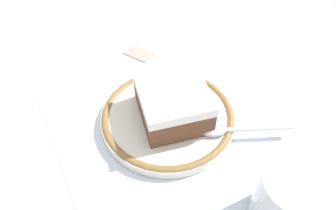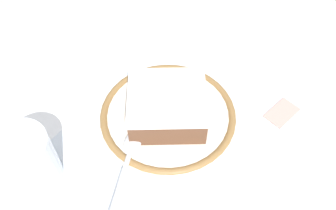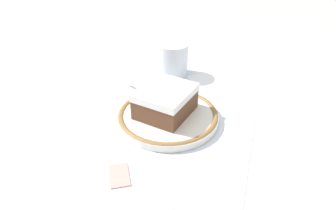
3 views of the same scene
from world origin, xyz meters
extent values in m
plane|color=#B7B2A8|center=(0.00, 0.00, 0.00)|extent=(2.40, 2.40, 0.00)
cube|color=silver|center=(0.00, 0.00, 0.00)|extent=(0.46, 0.32, 0.00)
cylinder|color=silver|center=(0.03, 0.00, 0.01)|extent=(0.19, 0.19, 0.01)
torus|color=olive|center=(0.03, 0.00, 0.01)|extent=(0.19, 0.19, 0.01)
cube|color=brown|center=(0.03, -0.01, 0.03)|extent=(0.12, 0.11, 0.04)
cube|color=white|center=(0.03, -0.01, 0.06)|extent=(0.12, 0.11, 0.01)
ellipsoid|color=silver|center=(-0.02, -0.04, 0.02)|extent=(0.04, 0.04, 0.01)
cylinder|color=silver|center=(-0.05, -0.10, 0.02)|extent=(0.05, 0.08, 0.01)
cylinder|color=silver|center=(-0.15, -0.04, 0.04)|extent=(0.07, 0.07, 0.08)
cylinder|color=silver|center=(-0.15, -0.04, 0.02)|extent=(0.06, 0.06, 0.03)
cube|color=white|center=(-0.15, 0.05, 0.00)|extent=(0.13, 0.13, 0.00)
cube|color=#E5998C|center=(0.20, -0.03, 0.00)|extent=(0.06, 0.05, 0.01)
camera|label=1|loc=(-0.22, 0.14, 0.35)|focal=33.14mm
camera|label=2|loc=(-0.04, -0.29, 0.42)|focal=38.42mm
camera|label=3|loc=(0.51, 0.14, 0.36)|focal=34.15mm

